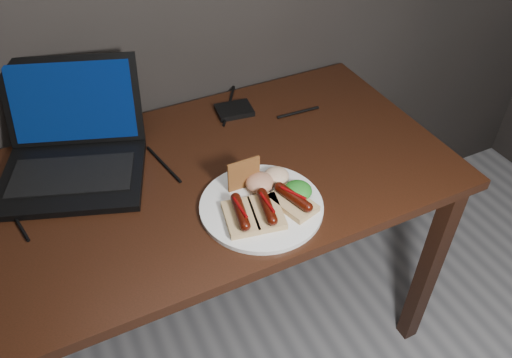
{
  "coord_description": "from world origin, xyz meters",
  "views": [
    {
      "loc": [
        -0.27,
        0.43,
        1.61
      ],
      "look_at": [
        0.12,
        1.23,
        0.82
      ],
      "focal_mm": 35.0,
      "sensor_mm": 36.0,
      "label": 1
    }
  ],
  "objects": [
    {
      "name": "desk",
      "position": [
        0.0,
        1.38,
        0.66
      ],
      "size": [
        1.4,
        0.7,
        0.75
      ],
      "color": "black",
      "rests_on": "ground"
    },
    {
      "name": "coleslaw_mound",
      "position": [
        0.19,
        1.26,
        0.78
      ],
      "size": [
        0.06,
        0.06,
        0.04
      ],
      "primitive_type": "ellipsoid",
      "color": "beige",
      "rests_on": "plate"
    },
    {
      "name": "crispbread",
      "position": [
        0.11,
        1.28,
        0.8
      ],
      "size": [
        0.09,
        0.01,
        0.08
      ],
      "primitive_type": "cube",
      "color": "#955729",
      "rests_on": "plate"
    },
    {
      "name": "salsa_mound",
      "position": [
        0.14,
        1.25,
        0.78
      ],
      "size": [
        0.07,
        0.07,
        0.04
      ],
      "primitive_type": "ellipsoid",
      "color": "maroon",
      "rests_on": "plate"
    },
    {
      "name": "salad_greens",
      "position": [
        0.21,
        1.19,
        0.78
      ],
      "size": [
        0.07,
        0.07,
        0.04
      ],
      "primitive_type": "ellipsoid",
      "color": "#195611",
      "rests_on": "plate"
    },
    {
      "name": "desk_cables",
      "position": [
        0.02,
        1.52,
        0.75
      ],
      "size": [
        0.93,
        0.41,
        0.01
      ],
      "color": "black",
      "rests_on": "desk"
    },
    {
      "name": "bread_sausage_left",
      "position": [
        0.05,
        1.17,
        0.78
      ],
      "size": [
        0.09,
        0.13,
        0.04
      ],
      "color": "#D4BB7D",
      "rests_on": "plate"
    },
    {
      "name": "plate",
      "position": [
        0.12,
        1.2,
        0.76
      ],
      "size": [
        0.31,
        0.31,
        0.01
      ],
      "primitive_type": "cylinder",
      "rotation": [
        0.0,
        0.0,
        -0.03
      ],
      "color": "white",
      "rests_on": "desk"
    },
    {
      "name": "bread_sausage_right",
      "position": [
        0.18,
        1.16,
        0.78
      ],
      "size": [
        0.1,
        0.13,
        0.04
      ],
      "color": "#D4BB7D",
      "rests_on": "plate"
    },
    {
      "name": "laptop",
      "position": [
        -0.25,
        1.56,
        0.8
      ],
      "size": [
        0.46,
        0.46,
        0.25
      ],
      "color": "black",
      "rests_on": "desk"
    },
    {
      "name": "bread_sausage_center",
      "position": [
        0.11,
        1.16,
        0.78
      ],
      "size": [
        0.09,
        0.13,
        0.04
      ],
      "color": "#D4BB7D",
      "rests_on": "plate"
    },
    {
      "name": "hard_drive",
      "position": [
        0.23,
        1.61,
        0.76
      ],
      "size": [
        0.12,
        0.1,
        0.02
      ],
      "primitive_type": "cube",
      "rotation": [
        0.0,
        0.0,
        -0.13
      ],
      "color": "black",
      "rests_on": "desk"
    }
  ]
}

